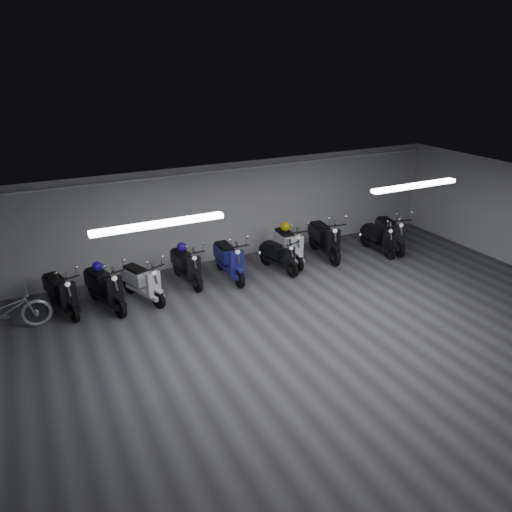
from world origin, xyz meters
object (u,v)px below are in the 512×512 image
scooter_7 (325,233)px  helmet_1 (97,267)px  scooter_9 (391,228)px  scooter_4 (229,254)px  scooter_5 (279,251)px  scooter_8 (379,233)px  scooter_1 (104,281)px  helmet_2 (285,226)px  scooter_6 (289,240)px  scooter_0 (60,287)px  helmet_0 (182,247)px  bicycle (2,308)px  scooter_3 (186,260)px  scooter_2 (142,276)px

scooter_7 → helmet_1: bearing=-172.3°
scooter_7 → scooter_9: size_ratio=1.06×
scooter_4 → scooter_5: (1.40, -0.19, -0.10)m
scooter_4 → scooter_8: scooter_4 is taller
scooter_1 → scooter_5: 4.64m
scooter_4 → helmet_2: scooter_4 is taller
scooter_6 → helmet_1: bearing=-173.7°
scooter_4 → scooter_5: bearing=-8.0°
scooter_0 → scooter_6: bearing=-14.7°
scooter_0 → helmet_2: 6.15m
scooter_5 → helmet_1: bearing=163.5°
scooter_7 → scooter_8: 1.69m
scooter_0 → scooter_8: bearing=-18.8°
scooter_7 → scooter_8: bearing=-8.3°
scooter_4 → scooter_6: (1.93, 0.19, 0.01)m
helmet_1 → scooter_0: bearing=-179.1°
scooter_9 → scooter_6: bearing=-174.9°
scooter_5 → scooter_7: size_ratio=0.80×
scooter_4 → helmet_0: 1.25m
bicycle → helmet_2: size_ratio=6.46×
scooter_3 → helmet_0: (-0.03, 0.24, 0.28)m
scooter_1 → helmet_1: size_ratio=7.67×
scooter_2 → helmet_2: 4.38m
scooter_3 → helmet_1: (-2.20, -0.16, 0.33)m
scooter_0 → helmet_0: bearing=-8.4°
scooter_3 → scooter_4: 1.13m
scooter_3 → scooter_7: size_ratio=0.88×
scooter_2 → scooter_3: size_ratio=0.98×
scooter_5 → scooter_6: bearing=21.9°
scooter_0 → scooter_5: scooter_0 is taller
scooter_3 → scooter_1: bearing=-175.2°
scooter_2 → scooter_9: bearing=-22.5°
scooter_8 → scooter_9: size_ratio=0.89×
scooter_9 → scooter_7: bearing=-176.6°
scooter_8 → scooter_9: bearing=8.2°
scooter_1 → scooter_7: 6.31m
scooter_6 → helmet_1: 5.25m
scooter_1 → scooter_9: scooter_9 is taller
scooter_4 → scooter_9: size_ratio=0.99×
scooter_3 → scooter_7: (4.19, -0.13, 0.09)m
scooter_4 → scooter_0: bearing=179.2°
scooter_5 → scooter_0: bearing=164.1°
scooter_0 → helmet_0: (3.03, 0.42, 0.28)m
scooter_7 → bicycle: (-8.43, -0.42, -0.14)m
bicycle → helmet_1: 2.12m
scooter_0 → scooter_8: scooter_0 is taller
scooter_4 → scooter_2: bearing=-175.1°
scooter_0 → scooter_3: size_ratio=1.01×
scooter_1 → helmet_0: (2.10, 0.65, 0.24)m
scooter_4 → helmet_2: 2.02m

